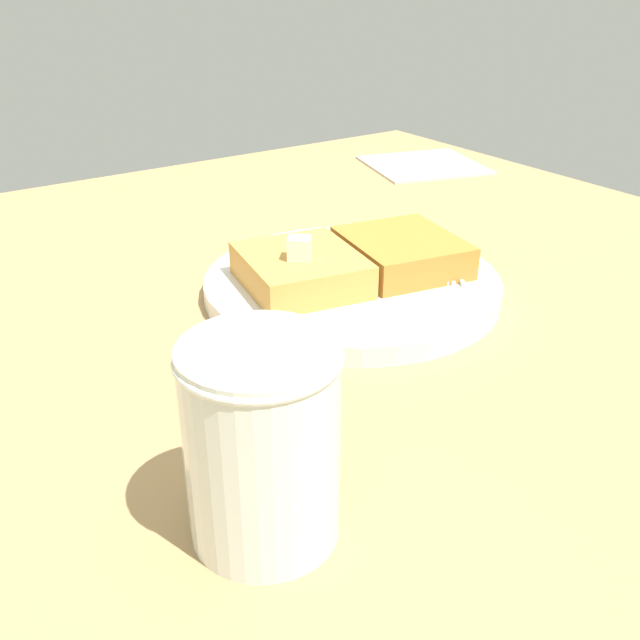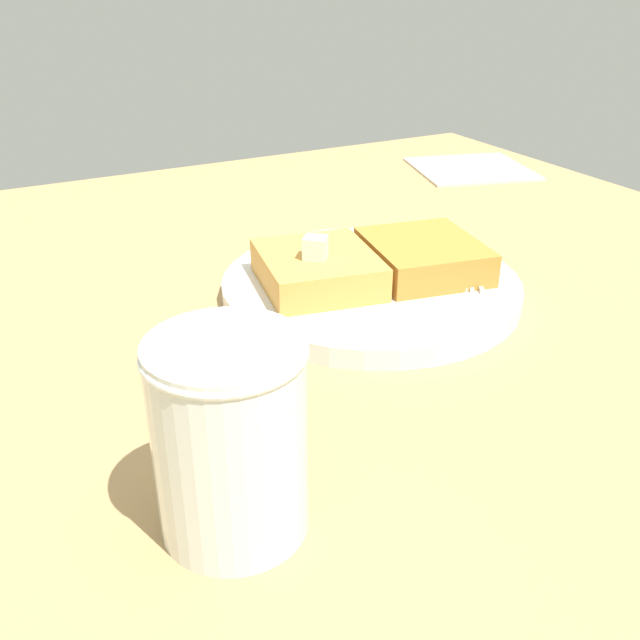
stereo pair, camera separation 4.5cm
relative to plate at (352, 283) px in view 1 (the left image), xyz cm
name	(u,v)px [view 1 (the left image)]	position (x,y,z in cm)	size (l,w,h in cm)	color
table_surface	(308,358)	(-7.96, -5.39, -1.99)	(103.88, 103.88, 2.12)	#A18051
plate	(352,283)	(0.00, 0.00, 0.00)	(24.38, 24.38, 1.59)	silver
toast_slice_left	(301,270)	(-4.51, 0.85, 2.01)	(8.74, 9.80, 2.69)	gold
toast_slice_middle	(402,253)	(4.51, -0.85, 2.01)	(8.74, 9.80, 2.69)	#B0762E
butter_pat_primary	(299,248)	(-5.11, 0.05, 4.22)	(1.74, 1.57, 1.74)	#F7E9CB
fork	(427,252)	(8.36, 0.19, 0.84)	(8.42, 14.96, 0.36)	silver
syrup_jar	(263,453)	(-19.92, -19.58, 3.63)	(7.44, 7.44, 10.18)	#451E07
napkin	(424,165)	(32.41, 27.18, -0.78)	(14.36, 13.74, 0.30)	beige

